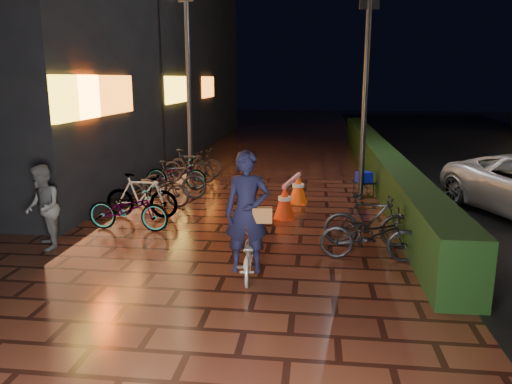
# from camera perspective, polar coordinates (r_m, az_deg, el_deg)

# --- Properties ---
(ground) EXTENTS (80.00, 80.00, 0.00)m
(ground) POSITION_cam_1_polar(r_m,az_deg,el_deg) (8.84, -2.39, -6.87)
(ground) COLOR #381911
(ground) RESTS_ON ground
(hedge) EXTENTS (0.70, 20.00, 1.00)m
(hedge) POSITION_cam_1_polar(r_m,az_deg,el_deg) (16.51, 13.54, 3.87)
(hedge) COLOR black
(hedge) RESTS_ON ground
(bystander_person) EXTENTS (0.89, 0.94, 1.53)m
(bystander_person) POSITION_cam_1_polar(r_m,az_deg,el_deg) (9.55, -23.20, -1.64)
(bystander_person) COLOR #59595C
(bystander_person) RESTS_ON ground
(storefront_block) EXTENTS (12.09, 22.00, 9.00)m
(storefront_block) POSITION_cam_1_polar(r_m,az_deg,el_deg) (22.54, -22.88, 15.77)
(storefront_block) COLOR black
(storefront_block) RESTS_ON ground
(lamp_post_hedge) EXTENTS (0.47, 0.17, 4.87)m
(lamp_post_hedge) POSITION_cam_1_polar(r_m,az_deg,el_deg) (12.55, 12.37, 11.20)
(lamp_post_hedge) COLOR black
(lamp_post_hedge) RESTS_ON ground
(lamp_post_sf) EXTENTS (0.53, 0.23, 5.57)m
(lamp_post_sf) POSITION_cam_1_polar(r_m,az_deg,el_deg) (15.77, -7.73, 13.05)
(lamp_post_sf) COLOR black
(lamp_post_sf) RESTS_ON ground
(cyclist) EXTENTS (0.73, 1.41, 1.96)m
(cyclist) POSITION_cam_1_polar(r_m,az_deg,el_deg) (7.54, -0.98, -4.54)
(cyclist) COLOR silver
(cyclist) RESTS_ON ground
(traffic_barrier) EXTENTS (0.72, 1.85, 0.75)m
(traffic_barrier) POSITION_cam_1_polar(r_m,az_deg,el_deg) (11.48, 4.11, -0.29)
(traffic_barrier) COLOR red
(traffic_barrier) RESTS_ON ground
(cart_assembly) EXTENTS (0.61, 0.66, 0.92)m
(cart_assembly) POSITION_cam_1_polar(r_m,az_deg,el_deg) (13.10, 12.22, 1.52)
(cart_assembly) COLOR black
(cart_assembly) RESTS_ON ground
(parked_bikes_storefront) EXTENTS (1.92, 6.25, 0.97)m
(parked_bikes_storefront) POSITION_cam_1_polar(r_m,az_deg,el_deg) (12.86, -9.94, 1.35)
(parked_bikes_storefront) COLOR black
(parked_bikes_storefront) RESTS_ON ground
(parked_bikes_hedge) EXTENTS (1.71, 1.26, 0.97)m
(parked_bikes_hedge) POSITION_cam_1_polar(r_m,az_deg,el_deg) (8.83, 12.88, -4.05)
(parked_bikes_hedge) COLOR black
(parked_bikes_hedge) RESTS_ON ground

